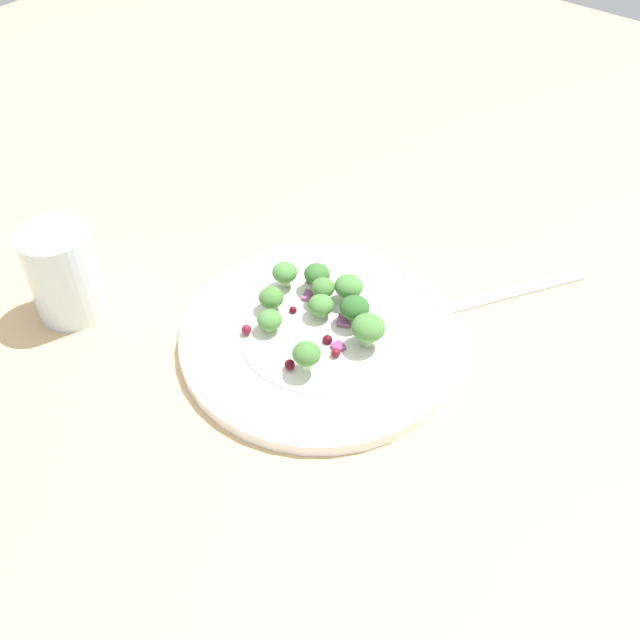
# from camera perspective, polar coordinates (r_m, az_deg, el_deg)

# --- Properties ---
(ground_plane) EXTENTS (1.80, 1.80, 0.02)m
(ground_plane) POSITION_cam_1_polar(r_m,az_deg,el_deg) (0.68, -1.78, -1.73)
(ground_plane) COLOR tan
(plate) EXTENTS (0.26, 0.26, 0.02)m
(plate) POSITION_cam_1_polar(r_m,az_deg,el_deg) (0.66, -0.00, -1.14)
(plate) COLOR white
(plate) RESTS_ON ground_plane
(dressing_pool) EXTENTS (0.15, 0.15, 0.00)m
(dressing_pool) POSITION_cam_1_polar(r_m,az_deg,el_deg) (0.66, -0.00, -0.88)
(dressing_pool) COLOR white
(dressing_pool) RESTS_ON plate
(broccoli_floret_0) EXTENTS (0.02, 0.02, 0.02)m
(broccoli_floret_0) POSITION_cam_1_polar(r_m,az_deg,el_deg) (0.61, -1.06, -2.71)
(broccoli_floret_0) COLOR #ADD18E
(broccoli_floret_0) RESTS_ON plate
(broccoli_floret_1) EXTENTS (0.02, 0.02, 0.02)m
(broccoli_floret_1) POSITION_cam_1_polar(r_m,az_deg,el_deg) (0.68, -0.24, 3.60)
(broccoli_floret_1) COLOR #9EC684
(broccoli_floret_1) RESTS_ON plate
(broccoli_floret_2) EXTENTS (0.03, 0.03, 0.03)m
(broccoli_floret_2) POSITION_cam_1_polar(r_m,az_deg,el_deg) (0.67, 2.28, 2.63)
(broccoli_floret_2) COLOR #ADD18E
(broccoli_floret_2) RESTS_ON plate
(broccoli_floret_3) EXTENTS (0.03, 0.03, 0.03)m
(broccoli_floret_3) POSITION_cam_1_polar(r_m,az_deg,el_deg) (0.63, 3.81, -0.66)
(broccoli_floret_3) COLOR #8EB77A
(broccoli_floret_3) RESTS_ON plate
(broccoli_floret_4) EXTENTS (0.02, 0.02, 0.02)m
(broccoli_floret_4) POSITION_cam_1_polar(r_m,az_deg,el_deg) (0.67, -3.60, 1.94)
(broccoli_floret_4) COLOR #8EB77A
(broccoli_floret_4) RESTS_ON plate
(broccoli_floret_5) EXTENTS (0.02, 0.02, 0.02)m
(broccoli_floret_5) POSITION_cam_1_polar(r_m,az_deg,el_deg) (0.69, -2.79, 3.72)
(broccoli_floret_5) COLOR #9EC684
(broccoli_floret_5) RESTS_ON plate
(broccoli_floret_6) EXTENTS (0.02, 0.02, 0.02)m
(broccoli_floret_6) POSITION_cam_1_polar(r_m,az_deg,el_deg) (0.67, 0.22, 2.54)
(broccoli_floret_6) COLOR #9EC684
(broccoli_floret_6) RESTS_ON plate
(broccoli_floret_7) EXTENTS (0.03, 0.03, 0.03)m
(broccoli_floret_7) POSITION_cam_1_polar(r_m,az_deg,el_deg) (0.65, 2.74, 0.92)
(broccoli_floret_7) COLOR #ADD18E
(broccoli_floret_7) RESTS_ON plate
(broccoli_floret_8) EXTENTS (0.02, 0.02, 0.02)m
(broccoli_floret_8) POSITION_cam_1_polar(r_m,az_deg,el_deg) (0.66, 0.08, 1.15)
(broccoli_floret_8) COLOR #9EC684
(broccoli_floret_8) RESTS_ON plate
(broccoli_floret_9) EXTENTS (0.02, 0.02, 0.02)m
(broccoli_floret_9) POSITION_cam_1_polar(r_m,az_deg,el_deg) (0.65, -3.98, -0.03)
(broccoli_floret_9) COLOR #ADD18E
(broccoli_floret_9) RESTS_ON plate
(cranberry_0) EXTENTS (0.01, 0.01, 0.01)m
(cranberry_0) POSITION_cam_1_polar(r_m,az_deg,el_deg) (0.70, -0.84, 3.20)
(cranberry_0) COLOR #4C0A14
(cranberry_0) RESTS_ON plate
(cranberry_1) EXTENTS (0.01, 0.01, 0.01)m
(cranberry_1) POSITION_cam_1_polar(r_m,az_deg,el_deg) (0.68, 2.59, 1.94)
(cranberry_1) COLOR maroon
(cranberry_1) RESTS_ON plate
(cranberry_2) EXTENTS (0.01, 0.01, 0.01)m
(cranberry_2) POSITION_cam_1_polar(r_m,az_deg,el_deg) (0.67, -2.13, 0.79)
(cranberry_2) COLOR #4C0A14
(cranberry_2) RESTS_ON plate
(cranberry_3) EXTENTS (0.01, 0.01, 0.01)m
(cranberry_3) POSITION_cam_1_polar(r_m,az_deg,el_deg) (0.63, 1.24, -2.59)
(cranberry_3) COLOR maroon
(cranberry_3) RESTS_ON plate
(cranberry_4) EXTENTS (0.01, 0.01, 0.01)m
(cranberry_4) POSITION_cam_1_polar(r_m,az_deg,el_deg) (0.64, 0.73, -1.45)
(cranberry_4) COLOR #4C0A14
(cranberry_4) RESTS_ON plate
(cranberry_5) EXTENTS (0.01, 0.01, 0.01)m
(cranberry_5) POSITION_cam_1_polar(r_m,az_deg,el_deg) (0.65, -5.81, -0.76)
(cranberry_5) COLOR maroon
(cranberry_5) RESTS_ON plate
(cranberry_6) EXTENTS (0.01, 0.01, 0.01)m
(cranberry_6) POSITION_cam_1_polar(r_m,az_deg,el_deg) (0.62, -2.40, -3.52)
(cranberry_6) COLOR #4C0A14
(cranberry_6) RESTS_ON plate
(onion_bit_0) EXTENTS (0.01, 0.01, 0.01)m
(onion_bit_0) POSITION_cam_1_polar(r_m,az_deg,el_deg) (0.64, 1.56, -2.06)
(onion_bit_0) COLOR #843D75
(onion_bit_0) RESTS_ON plate
(onion_bit_1) EXTENTS (0.01, 0.01, 0.00)m
(onion_bit_1) POSITION_cam_1_polar(r_m,az_deg,el_deg) (0.68, 0.20, 1.64)
(onion_bit_1) COLOR #A35B93
(onion_bit_1) RESTS_ON plate
(onion_bit_2) EXTENTS (0.02, 0.02, 0.00)m
(onion_bit_2) POSITION_cam_1_polar(r_m,az_deg,el_deg) (0.66, 1.93, -0.03)
(onion_bit_2) COLOR #934C84
(onion_bit_2) RESTS_ON plate
(onion_bit_3) EXTENTS (0.01, 0.02, 0.00)m
(onion_bit_3) POSITION_cam_1_polar(r_m,az_deg,el_deg) (0.69, -0.99, 1.91)
(onion_bit_3) COLOR #934C84
(onion_bit_3) RESTS_ON plate
(onion_bit_4) EXTENTS (0.01, 0.01, 0.00)m
(onion_bit_4) POSITION_cam_1_polar(r_m,az_deg,el_deg) (0.67, 0.25, 0.89)
(onion_bit_4) COLOR #A35B93
(onion_bit_4) RESTS_ON plate
(fork) EXTENTS (0.11, 0.17, 0.01)m
(fork) POSITION_cam_1_polar(r_m,az_deg,el_deg) (0.72, 13.09, 1.69)
(fork) COLOR silver
(fork) RESTS_ON ground_plane
(water_glass) EXTENTS (0.06, 0.06, 0.09)m
(water_glass) POSITION_cam_1_polar(r_m,az_deg,el_deg) (0.70, -19.55, 3.50)
(water_glass) COLOR silver
(water_glass) RESTS_ON ground_plane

